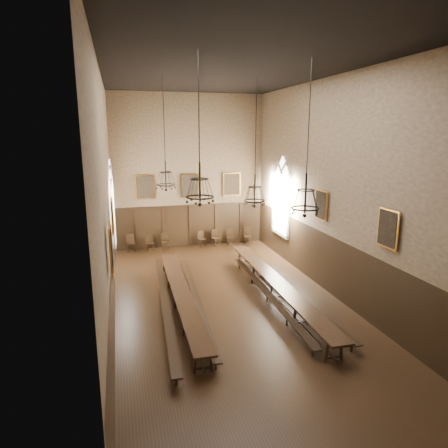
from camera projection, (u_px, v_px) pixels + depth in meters
name	position (u px, v px, depth m)	size (l,w,h in m)	color
floor	(230.00, 305.00, 16.09)	(9.00, 18.00, 0.02)	black
ceiling	(231.00, 67.00, 14.07)	(9.00, 18.00, 0.02)	black
wall_back	(189.00, 172.00, 23.57)	(9.00, 0.02, 9.00)	#8D7456
wall_front	(378.00, 273.00, 6.59)	(9.00, 0.02, 9.00)	#8D7456
wall_left	(107.00, 199.00, 13.95)	(0.02, 18.00, 9.00)	#8D7456
wall_right	(337.00, 190.00, 16.21)	(0.02, 18.00, 9.00)	#8D7456
wainscot_panelling	(230.00, 275.00, 15.81)	(9.00, 18.00, 2.50)	black
table_left	(181.00, 299.00, 15.66)	(0.81, 9.82, 0.77)	black
table_right	(276.00, 290.00, 16.49)	(0.88, 10.52, 0.82)	black
bench_left_outer	(165.00, 304.00, 15.45)	(0.85, 10.37, 0.47)	black
bench_left_inner	(196.00, 300.00, 15.82)	(0.88, 9.57, 0.43)	black
bench_right_inner	(267.00, 296.00, 16.28)	(0.49, 9.11, 0.41)	black
bench_right_outer	(291.00, 293.00, 16.60)	(0.54, 9.41, 0.42)	black
chair_0	(131.00, 246.00, 23.20)	(0.51, 0.51, 1.02)	black
chair_1	(150.00, 246.00, 23.42)	(0.43, 0.43, 0.91)	black
chair_2	(165.00, 244.00, 23.69)	(0.46, 0.46, 0.96)	black
chair_4	(202.00, 242.00, 24.26)	(0.51, 0.51, 0.94)	black
chair_5	(216.00, 241.00, 24.44)	(0.56, 0.56, 0.99)	black
chair_6	(230.00, 240.00, 24.66)	(0.47, 0.47, 0.94)	black
chair_7	(248.00, 239.00, 24.98)	(0.48, 0.48, 0.96)	black
chandelier_back_left	(166.00, 178.00, 17.02)	(0.83, 0.83, 4.56)	black
chandelier_back_right	(255.00, 194.00, 17.58)	(0.95, 0.95, 5.34)	black
chandelier_front_left	(200.00, 187.00, 11.73)	(0.83, 0.83, 4.24)	black
chandelier_front_right	(305.00, 199.00, 12.88)	(0.92, 0.92, 4.79)	black
portrait_back_0	(145.00, 187.00, 22.97)	(1.10, 0.12, 1.40)	#C27E2E
portrait_back_1	(190.00, 186.00, 23.62)	(1.10, 0.12, 1.40)	#C27E2E
portrait_back_2	(232.00, 184.00, 24.27)	(1.10, 0.12, 1.40)	#C27E2E
portrait_left_0	(112.00, 216.00, 15.10)	(0.12, 1.00, 1.30)	#C27E2E
portrait_left_1	(111.00, 248.00, 10.87)	(0.12, 1.00, 1.30)	#C27E2E
portrait_right_0	(321.00, 205.00, 17.30)	(0.12, 1.00, 1.30)	#C27E2E
portrait_right_1	(388.00, 229.00, 13.06)	(0.12, 1.00, 1.30)	#C27E2E
window_right	(281.00, 196.00, 21.61)	(0.20, 2.20, 4.60)	white
window_left	(112.00, 204.00, 19.40)	(0.20, 2.20, 4.60)	white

